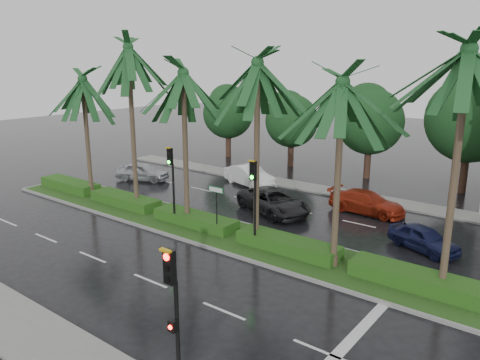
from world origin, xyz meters
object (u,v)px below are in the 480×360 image
Objects in this scene: signal_median_left at (172,174)px; car_white at (249,176)px; street_sign at (216,199)px; signal_near at (174,318)px; car_red at (367,202)px; car_darkgrey at (273,201)px; car_blue at (424,238)px; car_silver at (142,172)px.

car_white is at bearing 101.12° from signal_median_left.
street_sign is at bearing 3.47° from signal_median_left.
street_sign is (-7.00, 9.87, -0.38)m from signal_near.
signal_near reaches higher than car_red.
car_blue is at bearing -71.90° from car_darkgrey.
street_sign is 10.36m from car_blue.
signal_median_left is 11.84m from car_red.
car_darkgrey is 1.44× the size of car_blue.
car_white is 9.46m from car_red.
car_white is at bearing 86.22° from car_red.
car_silver is 1.14× the size of car_blue.
car_blue is (12.02, 5.04, -2.39)m from signal_median_left.
street_sign is at bearing -136.15° from car_white.
street_sign is (3.00, 0.18, -0.87)m from signal_median_left.
signal_median_left is at bearing 140.88° from car_red.
car_red is (9.42, -0.84, -0.08)m from car_white.
signal_median_left reaches higher than car_darkgrey.
car_white reaches higher than car_blue.
street_sign is at bearing 140.84° from car_blue.
car_white is 6.51m from car_darkgrey.
car_red reaches higher than car_blue.
car_white is (-1.90, 9.67, -2.25)m from signal_median_left.
car_red is at bearing 97.61° from signal_near.
signal_median_left is (-10.00, 9.69, 0.49)m from signal_near.
signal_median_left reaches higher than car_silver.
signal_median_left is 0.96× the size of car_white.
street_sign is 5.42m from car_darkgrey.
signal_near is at bearing -131.89° from car_white.
car_silver reaches higher than car_red.
car_silver is (-12.35, 5.71, -1.43)m from street_sign.
street_sign is 10.77m from car_white.
car_blue is (9.02, 4.86, -1.51)m from street_sign.
street_sign is 13.68m from car_silver.
signal_median_left is at bearing 135.29° from car_blue.
car_silver is 21.39m from car_blue.
car_red is 5.89m from car_blue.
car_darkgrey is at bearing 60.83° from signal_median_left.
signal_near is 1.21× the size of car_blue.
car_blue is at bearing 28.29° from street_sign.
street_sign reaches higher than car_white.
street_sign is at bearing -136.60° from car_silver.
signal_near reaches higher than street_sign.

